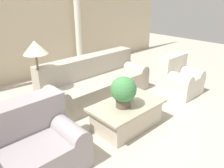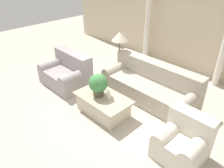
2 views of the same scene
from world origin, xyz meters
TOP-DOWN VIEW (x-y plane):
  - ground_plane at (0.00, 0.00)m, footprint 16.00×16.00m
  - wall_back at (0.00, 2.94)m, footprint 10.00×0.06m
  - sofa_long at (0.37, 0.82)m, footprint 2.45×0.94m
  - loveseat at (-1.66, -0.29)m, footprint 1.32×0.94m
  - coffee_table at (0.03, -0.46)m, footprint 1.27×0.75m
  - potted_plant at (-0.10, -0.48)m, footprint 0.42×0.42m
  - pillar_candle at (0.17, -0.43)m, footprint 0.09×0.09m
  - floor_lamp at (-0.83, 0.93)m, footprint 0.43×0.43m
  - column_left at (-1.23, 2.66)m, footprint 0.25×0.25m
  - armchair at (1.94, -0.31)m, footprint 0.80×0.79m

SIDE VIEW (x-z plane):
  - ground_plane at x=0.00m, z-range 0.00..0.00m
  - coffee_table at x=0.03m, z-range 0.01..0.44m
  - sofa_long at x=0.37m, z-range -0.10..0.80m
  - armchair at x=1.94m, z-range -0.08..0.78m
  - loveseat at x=-1.66m, z-range -0.09..0.80m
  - pillar_candle at x=0.17m, z-range 0.44..0.66m
  - potted_plant at x=-0.10m, z-range 0.46..0.98m
  - column_left at x=-1.23m, z-range 0.03..2.35m
  - floor_lamp at x=-0.83m, z-range 0.53..1.95m
  - wall_back at x=0.00m, z-range 0.00..3.20m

